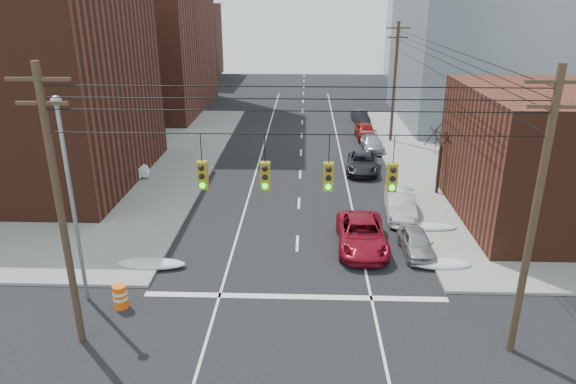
# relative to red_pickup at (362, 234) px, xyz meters

# --- Properties ---
(building_brick_far) EXTENTS (22.00, 18.00, 12.00)m
(building_brick_far) POSITION_rel_red_pickup_xyz_m (-29.54, 62.36, 5.21)
(building_brick_far) COLOR #4B2216
(building_brick_far) RESTS_ON ground
(building_office) EXTENTS (22.00, 20.00, 25.00)m
(building_office) POSITION_rel_red_pickup_xyz_m (18.46, 32.36, 11.71)
(building_office) COLOR gray
(building_office) RESTS_ON ground
(building_glass) EXTENTS (20.00, 18.00, 22.00)m
(building_glass) POSITION_rel_red_pickup_xyz_m (20.46, 58.36, 10.21)
(building_glass) COLOR gray
(building_glass) RESTS_ON ground
(utility_pole_left) EXTENTS (2.20, 0.28, 11.00)m
(utility_pole_left) POSITION_rel_red_pickup_xyz_m (-12.04, -8.64, 5.00)
(utility_pole_left) COLOR #473323
(utility_pole_left) RESTS_ON ground
(utility_pole_right) EXTENTS (2.20, 0.28, 11.00)m
(utility_pole_right) POSITION_rel_red_pickup_xyz_m (4.96, -8.64, 5.00)
(utility_pole_right) COLOR #473323
(utility_pole_right) RESTS_ON ground
(utility_pole_far) EXTENTS (2.20, 0.28, 11.00)m
(utility_pole_far) POSITION_rel_red_pickup_xyz_m (4.96, 22.36, 5.00)
(utility_pole_far) COLOR #473323
(utility_pole_far) RESTS_ON ground
(traffic_signals) EXTENTS (17.00, 0.42, 2.02)m
(traffic_signals) POSITION_rel_red_pickup_xyz_m (-3.44, -8.67, 6.38)
(traffic_signals) COLOR black
(traffic_signals) RESTS_ON ground
(street_light) EXTENTS (0.44, 0.44, 9.32)m
(street_light) POSITION_rel_red_pickup_xyz_m (-13.04, -5.64, 4.75)
(street_light) COLOR gray
(street_light) RESTS_ON ground
(bare_tree) EXTENTS (2.09, 2.20, 4.93)m
(bare_tree) POSITION_rel_red_pickup_xyz_m (6.05, 8.36, 1.53)
(bare_tree) COLOR black
(bare_tree) RESTS_ON ground
(snow_nw) EXTENTS (3.50, 1.08, 0.42)m
(snow_nw) POSITION_rel_red_pickup_xyz_m (-10.94, -2.64, -0.58)
(snow_nw) COLOR silver
(snow_nw) RESTS_ON ground
(snow_ne) EXTENTS (3.00, 1.08, 0.42)m
(snow_ne) POSITION_rel_red_pickup_xyz_m (3.86, -2.14, -0.58)
(snow_ne) COLOR silver
(snow_ne) RESTS_ON ground
(snow_east_far) EXTENTS (4.00, 1.08, 0.42)m
(snow_east_far) POSITION_rel_red_pickup_xyz_m (3.86, 2.36, -0.58)
(snow_east_far) COLOR silver
(snow_east_far) RESTS_ON ground
(red_pickup) EXTENTS (2.69, 5.71, 1.58)m
(red_pickup) POSITION_rel_red_pickup_xyz_m (0.00, 0.00, 0.00)
(red_pickup) COLOR maroon
(red_pickup) RESTS_ON ground
(parked_car_a) EXTENTS (1.66, 3.84, 1.29)m
(parked_car_a) POSITION_rel_red_pickup_xyz_m (2.86, -0.60, -0.14)
(parked_car_a) COLOR #A0A0A4
(parked_car_a) RESTS_ON ground
(parked_car_b) EXTENTS (2.03, 4.90, 1.58)m
(parked_car_b) POSITION_rel_red_pickup_xyz_m (2.86, 4.62, 0.00)
(parked_car_b) COLOR silver
(parked_car_b) RESTS_ON ground
(parked_car_c) EXTENTS (2.95, 5.37, 1.43)m
(parked_car_c) POSITION_rel_red_pickup_xyz_m (1.36, 13.25, -0.08)
(parked_car_c) COLOR black
(parked_car_c) RESTS_ON ground
(parked_car_d) EXTENTS (1.91, 4.46, 1.28)m
(parked_car_d) POSITION_rel_red_pickup_xyz_m (2.86, 19.40, -0.15)
(parked_car_d) COLOR #A9A9AE
(parked_car_d) RESTS_ON ground
(parked_car_e) EXTENTS (1.99, 4.56, 1.53)m
(parked_car_e) POSITION_rel_red_pickup_xyz_m (2.68, 23.28, -0.02)
(parked_car_e) COLOR maroon
(parked_car_e) RESTS_ON ground
(parked_car_f) EXTENTS (1.88, 4.13, 1.31)m
(parked_car_f) POSITION_rel_red_pickup_xyz_m (2.86, 30.33, -0.13)
(parked_car_f) COLOR black
(parked_car_f) RESTS_ON ground
(lot_car_a) EXTENTS (4.17, 2.41, 1.30)m
(lot_car_a) POSITION_rel_red_pickup_xyz_m (-16.91, 10.52, 0.01)
(lot_car_a) COLOR white
(lot_car_a) RESTS_ON sidewalk_nw
(lot_car_b) EXTENTS (5.73, 3.76, 1.46)m
(lot_car_b) POSITION_rel_red_pickup_xyz_m (-19.36, 13.74, 0.09)
(lot_car_b) COLOR #A9A8AD
(lot_car_b) RESTS_ON sidewalk_nw
(lot_car_c) EXTENTS (5.51, 3.20, 1.50)m
(lot_car_c) POSITION_rel_red_pickup_xyz_m (-23.45, 8.95, 0.11)
(lot_car_c) COLOR black
(lot_car_c) RESTS_ON sidewalk_nw
(lot_car_d) EXTENTS (3.90, 2.28, 1.25)m
(lot_car_d) POSITION_rel_red_pickup_xyz_m (-21.76, 15.66, -0.01)
(lot_car_d) COLOR silver
(lot_car_d) RESTS_ON sidewalk_nw
(construction_barrel) EXTENTS (0.77, 0.77, 1.10)m
(construction_barrel) POSITION_rel_red_pickup_xyz_m (-11.24, -6.28, -0.22)
(construction_barrel) COLOR #F75B0D
(construction_barrel) RESTS_ON ground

